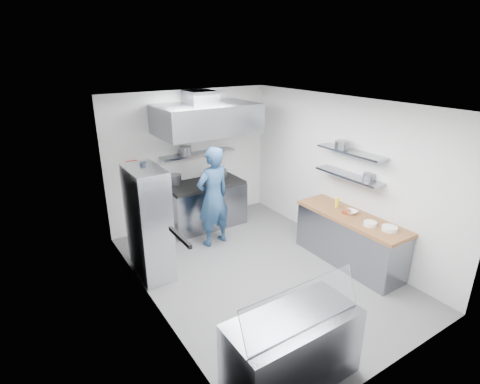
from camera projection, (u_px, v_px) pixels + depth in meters
floor at (259, 271)px, 6.35m from camera, size 5.00×5.00×0.00m
ceiling at (263, 104)px, 5.36m from camera, size 5.00×5.00×0.00m
wall_back at (191, 158)px, 7.82m from camera, size 3.60×2.80×0.02m
wall_front at (401, 267)px, 3.90m from camera, size 3.60×2.80×0.02m
wall_left at (151, 221)px, 4.94m from camera, size 2.80×5.00×0.02m
wall_right at (341, 175)px, 6.77m from camera, size 2.80×5.00×0.02m
gas_range at (205, 205)px, 7.89m from camera, size 1.60×0.80×0.90m
cooktop at (205, 184)px, 7.72m from camera, size 1.57×0.78×0.06m
stock_pot_left at (175, 179)px, 7.59m from camera, size 0.27×0.27×0.20m
stock_pot_mid at (215, 176)px, 7.75m from camera, size 0.34×0.34×0.24m
stock_pot_right at (222, 173)px, 8.04m from camera, size 0.24×0.24×0.16m
over_range_shelf at (198, 154)px, 7.70m from camera, size 1.60×0.30×0.04m
shelf_pot_a at (185, 151)px, 7.48m from camera, size 0.24×0.24×0.18m
extractor_hood at (207, 119)px, 7.10m from camera, size 1.90×1.15×0.55m
hood_duct at (200, 97)px, 7.14m from camera, size 0.55×0.55×0.24m
red_firebox at (133, 168)px, 7.13m from camera, size 0.22×0.10×0.26m
chef at (213, 197)px, 6.96m from camera, size 0.76×0.56×1.92m
wire_rack at (149, 223)px, 5.98m from camera, size 0.50×0.90×1.85m
rack_bin_a at (148, 229)px, 6.08m from camera, size 0.15×0.19×0.17m
rack_bin_b at (138, 194)px, 6.17m from camera, size 0.14×0.18×0.16m
rack_jar at (144, 168)px, 5.81m from camera, size 0.11×0.11×0.18m
knife_strip at (180, 237)px, 4.20m from camera, size 0.04×0.55×0.05m
prep_counter_base at (349, 241)px, 6.49m from camera, size 0.62×2.00×0.84m
prep_counter_top at (352, 217)px, 6.33m from camera, size 0.65×2.04×0.06m
plate_stack_a at (390, 229)px, 5.79m from camera, size 0.24×0.24×0.06m
plate_stack_b at (370, 224)px, 5.95m from camera, size 0.21×0.21×0.06m
copper_pan at (346, 212)px, 6.40m from camera, size 0.16×0.16×0.06m
squeeze_bottle at (337, 203)px, 6.62m from camera, size 0.06×0.06×0.18m
mixing_bowl at (351, 212)px, 6.39m from camera, size 0.25×0.25×0.05m
wall_shelf_lower at (348, 176)px, 6.42m from camera, size 0.30×1.30×0.04m
wall_shelf_upper at (351, 152)px, 6.27m from camera, size 0.30×1.30×0.04m
shelf_pot_c at (369, 176)px, 6.18m from camera, size 0.20×0.20×0.10m
shelf_pot_d at (342, 145)px, 6.36m from camera, size 0.24×0.24×0.14m
display_case at (292, 349)px, 4.13m from camera, size 1.50×0.70×0.85m
display_glass at (303, 307)px, 3.80m from camera, size 1.47×0.19×0.42m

